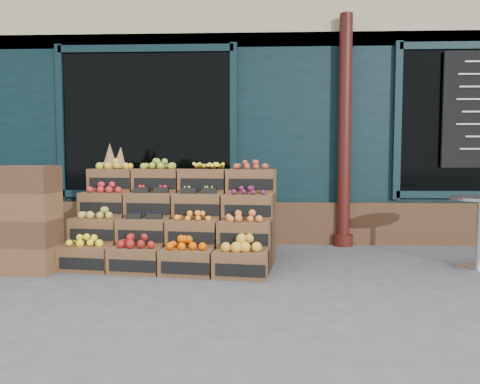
{
  "coord_description": "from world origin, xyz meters",
  "views": [
    {
      "loc": [
        0.01,
        -4.53,
        1.22
      ],
      "look_at": [
        -0.2,
        0.7,
        0.85
      ],
      "focal_mm": 35.0,
      "sensor_mm": 36.0,
      "label": 1
    }
  ],
  "objects": [
    {
      "name": "spare_crates",
      "position": [
        -2.46,
        0.35,
        0.58
      ],
      "size": [
        0.6,
        0.44,
        1.15
      ],
      "rotation": [
        0.0,
        0.0,
        -0.07
      ],
      "color": "brown",
      "rests_on": "ground"
    },
    {
      "name": "shopkeeper",
      "position": [
        -1.69,
        2.93,
        1.02
      ],
      "size": [
        0.83,
        0.63,
        2.04
      ],
      "primitive_type": "imported",
      "rotation": [
        0.0,
        0.0,
        2.93
      ],
      "color": "#1E6C33",
      "rests_on": "ground"
    },
    {
      "name": "ground",
      "position": [
        0.0,
        0.0,
        0.0
      ],
      "size": [
        60.0,
        60.0,
        0.0
      ],
      "primitive_type": "plane",
      "color": "#4E4E51",
      "rests_on": "ground"
    },
    {
      "name": "bistro_table",
      "position": [
        2.44,
        0.67,
        0.5
      ],
      "size": [
        0.64,
        0.64,
        0.81
      ],
      "rotation": [
        0.0,
        0.0,
        -0.28
      ],
      "color": "#ADB1B4",
      "rests_on": "ground"
    },
    {
      "name": "shop_facade",
      "position": [
        0.0,
        5.11,
        2.4
      ],
      "size": [
        12.0,
        6.24,
        4.8
      ],
      "color": "black",
      "rests_on": "ground"
    },
    {
      "name": "crate_display",
      "position": [
        -0.96,
        0.82,
        0.44
      ],
      "size": [
        2.39,
        1.39,
        1.42
      ],
      "rotation": [
        0.0,
        0.0,
        -0.13
      ],
      "color": "brown",
      "rests_on": "ground"
    }
  ]
}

